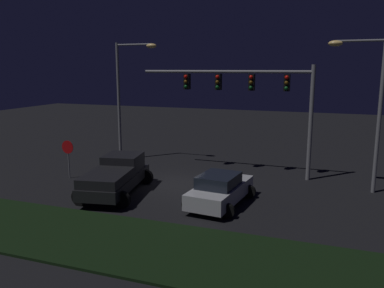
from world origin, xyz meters
The scene contains 8 objects.
ground_plane centered at (0.00, 0.00, 0.00)m, with size 80.00×80.00×0.00m, color black.
grass_median centered at (0.00, -7.71, 0.05)m, with size 21.45×4.41×0.10m, color black.
pickup_truck centered at (-2.29, -2.51, 1.00)m, with size 3.53×5.67×1.80m.
car_sedan centered at (3.18, -2.44, 0.74)m, with size 2.77×4.56×1.51m.
traffic_signal_gantry centered at (3.36, 3.37, 5.03)m, with size 10.32×0.56×6.50m.
street_lamp_left centered at (-5.37, 4.24, 5.07)m, with size 3.00×0.44×7.97m.
street_lamp_right centered at (9.50, 2.08, 4.94)m, with size 2.74×0.44×7.77m.
stop_sign centered at (-6.33, -1.06, 1.56)m, with size 0.76×0.08×2.23m.
Camera 1 is at (8.02, -19.48, 6.29)m, focal length 36.97 mm.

